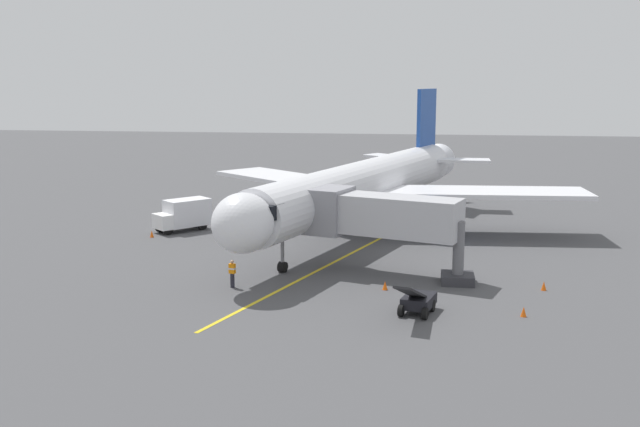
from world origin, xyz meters
TOP-DOWN VIEW (x-y plane):
  - ground_plane at (0.00, 0.00)m, footprint 220.00×220.00m
  - apron_lead_in_line at (-0.09, 6.74)m, footprint 12.81×38.04m
  - airplane at (-0.17, 0.47)m, footprint 33.04×39.26m
  - jet_bridge at (-1.72, 12.87)m, footprint 11.38×6.03m
  - ground_crew_marshaller at (6.49, 17.51)m, footprint 0.46×0.35m
  - belt_loader_near_nose at (-4.66, 20.98)m, footprint 2.31×4.73m
  - box_truck_portside at (14.87, 1.63)m, footprint 4.53×4.72m
  - safety_cone_nose_left at (-12.11, 15.48)m, footprint 0.32×0.32m
  - safety_cone_nose_right at (-10.27, 20.76)m, footprint 0.32×0.32m
  - safety_cone_wing_port at (-2.70, 16.71)m, footprint 0.32×0.32m
  - safety_cone_wing_starboard at (16.55, 4.46)m, footprint 0.32×0.32m

SIDE VIEW (x-z plane):
  - ground_plane at x=0.00m, z-range 0.00..0.00m
  - apron_lead_in_line at x=-0.09m, z-range 0.00..0.01m
  - safety_cone_nose_left at x=-12.11m, z-range 0.00..0.55m
  - safety_cone_nose_right at x=-10.27m, z-range 0.00..0.55m
  - safety_cone_wing_port at x=-2.70m, z-range 0.00..0.55m
  - safety_cone_wing_starboard at x=16.55m, z-range 0.00..0.55m
  - belt_loader_near_nose at x=-4.66m, z-range -0.45..1.88m
  - ground_crew_marshaller at x=6.49m, z-range 0.03..1.74m
  - box_truck_portside at x=14.87m, z-range 0.08..2.70m
  - jet_bridge at x=-1.72m, z-range 1.06..6.46m
  - airplane at x=-0.17m, z-range -1.75..9.75m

